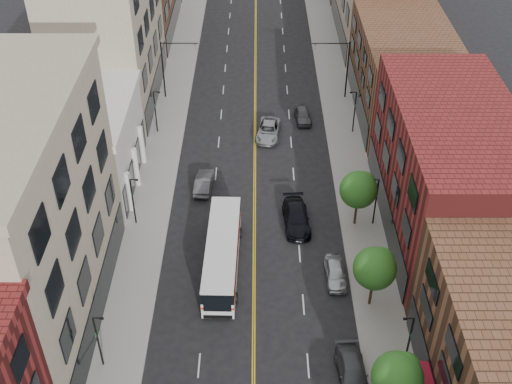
{
  "coord_description": "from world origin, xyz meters",
  "views": [
    {
      "loc": [
        0.24,
        -21.53,
        38.65
      ],
      "look_at": [
        0.15,
        22.4,
        5.0
      ],
      "focal_mm": 45.0,
      "sensor_mm": 36.0,
      "label": 1
    }
  ],
  "objects_px": {
    "city_bus": "(222,252)",
    "car_parked_far": "(335,273)",
    "car_lane_a": "(296,217)",
    "car_parked_mid": "(352,373)",
    "car_lane_behind": "(204,182)",
    "car_lane_c": "(303,115)",
    "car_lane_b": "(268,130)"
  },
  "relations": [
    {
      "from": "car_lane_behind",
      "to": "car_lane_a",
      "type": "relative_size",
      "value": 0.8
    },
    {
      "from": "car_lane_a",
      "to": "car_lane_b",
      "type": "distance_m",
      "value": 15.43
    },
    {
      "from": "city_bus",
      "to": "car_lane_behind",
      "type": "distance_m",
      "value": 11.62
    },
    {
      "from": "car_lane_a",
      "to": "car_lane_b",
      "type": "xyz_separation_m",
      "value": [
        -2.37,
        15.24,
        -0.07
      ]
    },
    {
      "from": "city_bus",
      "to": "car_lane_b",
      "type": "relative_size",
      "value": 2.24
    },
    {
      "from": "city_bus",
      "to": "car_parked_far",
      "type": "relative_size",
      "value": 2.9
    },
    {
      "from": "car_lane_behind",
      "to": "car_lane_a",
      "type": "distance_m",
      "value": 10.49
    },
    {
      "from": "car_lane_a",
      "to": "car_lane_c",
      "type": "bearing_deg",
      "value": 80.84
    },
    {
      "from": "car_lane_c",
      "to": "car_parked_far",
      "type": "bearing_deg",
      "value": -92.55
    },
    {
      "from": "car_parked_far",
      "to": "car_lane_behind",
      "type": "distance_m",
      "value": 17.34
    },
    {
      "from": "city_bus",
      "to": "car_parked_far",
      "type": "distance_m",
      "value": 9.64
    },
    {
      "from": "car_parked_far",
      "to": "car_lane_b",
      "type": "distance_m",
      "value": 22.98
    },
    {
      "from": "car_lane_behind",
      "to": "car_lane_b",
      "type": "height_order",
      "value": "car_lane_b"
    },
    {
      "from": "car_lane_behind",
      "to": "car_lane_b",
      "type": "xyz_separation_m",
      "value": [
        6.54,
        9.69,
        0.0
      ]
    },
    {
      "from": "city_bus",
      "to": "car_lane_a",
      "type": "xyz_separation_m",
      "value": [
        6.55,
        5.77,
        -0.97
      ]
    },
    {
      "from": "car_lane_b",
      "to": "car_lane_c",
      "type": "relative_size",
      "value": 1.28
    },
    {
      "from": "car_parked_mid",
      "to": "car_lane_a",
      "type": "bearing_deg",
      "value": 96.24
    },
    {
      "from": "car_parked_far",
      "to": "car_lane_behind",
      "type": "bearing_deg",
      "value": 131.12
    },
    {
      "from": "car_lane_behind",
      "to": "city_bus",
      "type": "bearing_deg",
      "value": 105.61
    },
    {
      "from": "city_bus",
      "to": "car_lane_a",
      "type": "bearing_deg",
      "value": 42.66
    },
    {
      "from": "car_parked_far",
      "to": "car_lane_b",
      "type": "relative_size",
      "value": 0.77
    },
    {
      "from": "car_parked_far",
      "to": "car_lane_c",
      "type": "xyz_separation_m",
      "value": [
        -1.31,
        25.76,
        0.01
      ]
    },
    {
      "from": "car_parked_far",
      "to": "city_bus",
      "type": "bearing_deg",
      "value": 169.99
    },
    {
      "from": "car_lane_b",
      "to": "car_lane_c",
      "type": "xyz_separation_m",
      "value": [
        4.0,
        3.4,
        -0.03
      ]
    },
    {
      "from": "car_parked_mid",
      "to": "car_lane_b",
      "type": "distance_m",
      "value": 32.86
    },
    {
      "from": "car_parked_far",
      "to": "car_lane_a",
      "type": "xyz_separation_m",
      "value": [
        -2.94,
        7.11,
        0.11
      ]
    },
    {
      "from": "city_bus",
      "to": "car_lane_a",
      "type": "distance_m",
      "value": 8.78
    },
    {
      "from": "car_parked_mid",
      "to": "car_lane_a",
      "type": "relative_size",
      "value": 0.89
    },
    {
      "from": "car_parked_mid",
      "to": "car_parked_far",
      "type": "relative_size",
      "value": 1.2
    },
    {
      "from": "car_parked_mid",
      "to": "car_lane_behind",
      "type": "bearing_deg",
      "value": 113.76
    },
    {
      "from": "car_parked_mid",
      "to": "car_lane_a",
      "type": "xyz_separation_m",
      "value": [
        -3.18,
        17.15,
        0.09
      ]
    },
    {
      "from": "city_bus",
      "to": "car_parked_far",
      "type": "bearing_deg",
      "value": -6.79
    }
  ]
}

